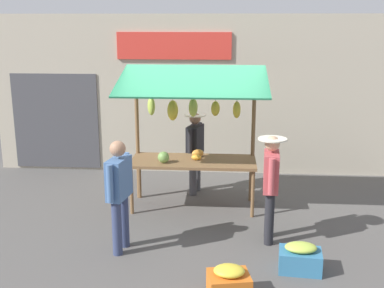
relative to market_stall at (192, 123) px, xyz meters
name	(u,v)px	position (x,y,z in m)	size (l,w,h in m)	color
ground_plane	(193,207)	(-0.02, 0.03, -1.54)	(40.00, 40.00, 0.00)	#514F4C
street_backdrop	(197,95)	(0.05, -2.17, 0.16)	(9.00, 0.30, 3.40)	#B2A893
market_stall	(192,123)	(0.00, 0.00, 0.00)	(2.50, 1.46, 2.50)	brown
vendor_with_sunhat	(195,147)	(-0.01, -0.72, -0.61)	(0.41, 0.67, 1.58)	#4C4C51
shopper_in_grey_tee	(271,180)	(-1.27, 1.31, -0.56)	(0.43, 0.70, 1.65)	#232328
shopper_in_striped_shirt	(119,188)	(0.91, 1.80, -0.58)	(0.31, 0.70, 1.66)	navy
produce_crate_near	(229,283)	(-0.66, 2.94, -1.35)	(0.57, 0.49, 0.42)	#D1661E
produce_crate_side	(300,258)	(-1.62, 2.22, -1.35)	(0.60, 0.44, 0.40)	teal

